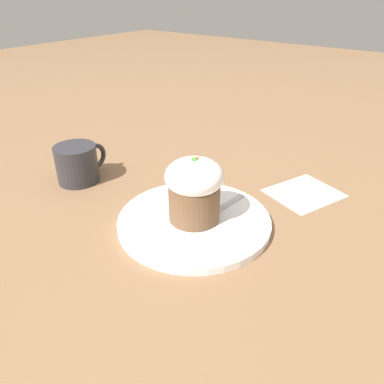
{
  "coord_description": "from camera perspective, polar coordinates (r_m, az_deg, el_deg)",
  "views": [
    {
      "loc": [
        -0.42,
        -0.31,
        0.36
      ],
      "look_at": [
        -0.0,
        0.0,
        0.06
      ],
      "focal_mm": 35.0,
      "sensor_mm": 36.0,
      "label": 1
    }
  ],
  "objects": [
    {
      "name": "dessert_plate",
      "position": [
        0.63,
        0.33,
        -4.46
      ],
      "size": [
        0.26,
        0.26,
        0.01
      ],
      "color": "white",
      "rests_on": "ground_plane"
    },
    {
      "name": "carrot_cake",
      "position": [
        0.6,
        0.0,
        0.53
      ],
      "size": [
        0.09,
        0.09,
        0.11
      ],
      "color": "brown",
      "rests_on": "dessert_plate"
    },
    {
      "name": "spoon",
      "position": [
        0.63,
        2.87,
        -3.4
      ],
      "size": [
        0.13,
        0.04,
        0.01
      ],
      "color": "#B7B7BC",
      "rests_on": "dessert_plate"
    },
    {
      "name": "ground_plane",
      "position": [
        0.63,
        0.33,
        -4.93
      ],
      "size": [
        4.0,
        4.0,
        0.0
      ],
      "primitive_type": "plane",
      "color": "#846042"
    },
    {
      "name": "coffee_cup",
      "position": [
        0.79,
        -17.0,
        4.18
      ],
      "size": [
        0.12,
        0.08,
        0.08
      ],
      "color": "#2D2D33",
      "rests_on": "ground_plane"
    },
    {
      "name": "paper_napkin",
      "position": [
        0.75,
        16.72,
        -0.13
      ],
      "size": [
        0.16,
        0.15,
        0.0
      ],
      "color": "white",
      "rests_on": "ground_plane"
    }
  ]
}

